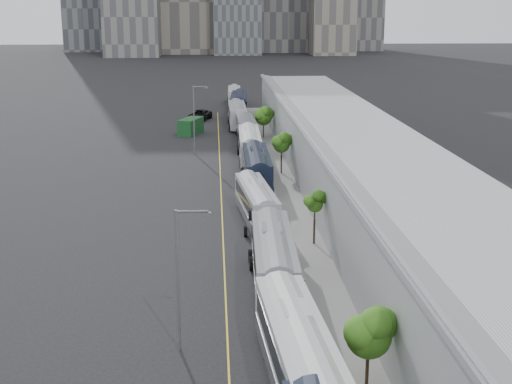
{
  "coord_description": "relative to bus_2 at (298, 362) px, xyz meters",
  "views": [
    {
      "loc": [
        -2.07,
        -0.5,
        19.33
      ],
      "look_at": [
        1.61,
        62.45,
        3.0
      ],
      "focal_mm": 50.0,
      "sensor_mm": 36.0,
      "label": 1
    }
  ],
  "objects": [
    {
      "name": "bus_4",
      "position": [
        -0.36,
        30.45,
        -0.2
      ],
      "size": [
        3.63,
        12.45,
        3.59
      ],
      "rotation": [
        0.0,
        0.0,
        0.1
      ],
      "color": "#A5A9AF",
      "rests_on": "ground"
    },
    {
      "name": "depot",
      "position": [
        10.95,
        22.47,
        1.8
      ],
      "size": [
        12.45,
        160.4,
        7.2
      ],
      "color": "gray",
      "rests_on": "ground"
    },
    {
      "name": "tree_4",
      "position": [
        3.32,
        74.54,
        1.85
      ],
      "size": [
        2.53,
        2.53,
        4.84
      ],
      "color": "black",
      "rests_on": "ground"
    },
    {
      "name": "bus_8",
      "position": [
        -0.34,
        85.37,
        -0.04
      ],
      "size": [
        3.01,
        13.55,
        3.96
      ],
      "rotation": [
        0.0,
        0.0,
        0.0
      ],
      "color": "#AEB0B9",
      "rests_on": "ground"
    },
    {
      "name": "suv",
      "position": [
        -6.78,
        92.99,
        -0.82
      ],
      "size": [
        4.78,
        7.05,
        1.79
      ],
      "primitive_type": "imported",
      "rotation": [
        0.0,
        0.0,
        -0.3
      ],
      "color": "black",
      "rests_on": "ground"
    },
    {
      "name": "tree_2",
      "position": [
        4.07,
        23.46,
        1.96
      ],
      "size": [
        1.37,
        1.37,
        4.45
      ],
      "color": "black",
      "rests_on": "ground"
    },
    {
      "name": "sidewalk",
      "position": [
        6.96,
        22.47,
        -1.65
      ],
      "size": [
        10.0,
        170.0,
        0.12
      ],
      "primitive_type": "cube",
      "color": "gray",
      "rests_on": "ground"
    },
    {
      "name": "shipping_container",
      "position": [
        -7.92,
        78.36,
        -0.46
      ],
      "size": [
        4.11,
        5.93,
        2.51
      ],
      "primitive_type": "cube",
      "rotation": [
        0.0,
        0.0,
        -0.36
      ],
      "color": "#133F1C",
      "rests_on": "ground"
    },
    {
      "name": "bus_5",
      "position": [
        0.52,
        44.39,
        -0.05
      ],
      "size": [
        3.0,
        13.52,
        3.95
      ],
      "rotation": [
        0.0,
        0.0,
        -0.01
      ],
      "color": "black",
      "rests_on": "ground"
    },
    {
      "name": "street_lamp_near",
      "position": [
        -6.15,
        5.07,
        3.21
      ],
      "size": [
        2.04,
        0.22,
        8.48
      ],
      "color": "#59595E",
      "rests_on": "ground"
    },
    {
      "name": "street_lamp_far",
      "position": [
        -6.73,
        62.57,
        3.61
      ],
      "size": [
        2.04,
        0.22,
        9.25
      ],
      "color": "#59595E",
      "rests_on": "ground"
    },
    {
      "name": "tree_3",
      "position": [
        3.76,
        49.92,
        2.16
      ],
      "size": [
        1.98,
        1.98,
        4.89
      ],
      "color": "black",
      "rests_on": "ground"
    },
    {
      "name": "tree_1",
      "position": [
        3.57,
        -0.11,
        1.75
      ],
      "size": [
        2.37,
        2.37,
        4.66
      ],
      "color": "black",
      "rests_on": "ground"
    },
    {
      "name": "bus_10",
      "position": [
        -0.02,
        113.5,
        -0.19
      ],
      "size": [
        2.85,
        12.41,
        3.61
      ],
      "rotation": [
        0.0,
        0.0,
        -0.03
      ],
      "color": "silver",
      "rests_on": "ground"
    },
    {
      "name": "lane_line",
      "position": [
        -3.54,
        22.47,
        -1.7
      ],
      "size": [
        0.12,
        160.0,
        0.02
      ],
      "primitive_type": "cube",
      "color": "gold",
      "rests_on": "ground"
    },
    {
      "name": "bus_3",
      "position": [
        -0.11,
        14.35,
        -0.01
      ],
      "size": [
        3.19,
        13.84,
        4.02
      ],
      "rotation": [
        0.0,
        0.0,
        -0.03
      ],
      "color": "slate",
      "rests_on": "ground"
    },
    {
      "name": "bus_2",
      "position": [
        0.0,
        0.0,
        0.0
      ],
      "size": [
        3.66,
        14.02,
        4.05
      ],
      "rotation": [
        0.0,
        0.0,
        0.06
      ],
      "color": "silver",
      "rests_on": "ground"
    },
    {
      "name": "bus_9",
      "position": [
        0.4,
        99.18,
        0.02
      ],
      "size": [
        3.69,
        14.16,
        4.1
      ],
      "rotation": [
        0.0,
        0.0,
        -0.06
      ],
      "color": "#161B32",
      "rests_on": "ground"
    },
    {
      "name": "bus_7",
      "position": [
        0.53,
        73.36,
        -0.23
      ],
      "size": [
        2.71,
        12.09,
        3.52
      ],
      "rotation": [
        0.0,
        0.0,
        0.01
      ],
      "color": "gray",
      "rests_on": "ground"
    },
    {
      "name": "bus_6",
      "position": [
        0.38,
        58.37,
        -0.06
      ],
      "size": [
        2.99,
        13.48,
        3.93
      ],
      "rotation": [
        0.0,
        0.0,
        -0.02
      ],
      "color": "white",
      "rests_on": "ground"
    }
  ]
}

